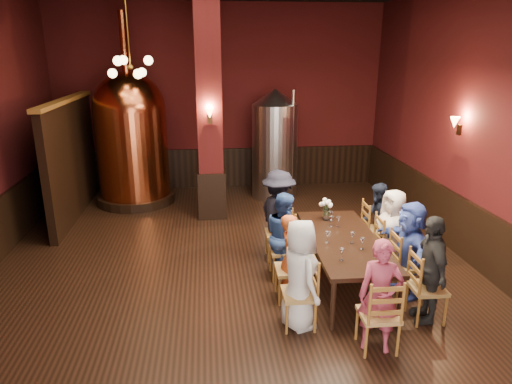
{
  "coord_description": "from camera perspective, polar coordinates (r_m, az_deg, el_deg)",
  "views": [
    {
      "loc": [
        -0.39,
        -6.48,
        3.44
      ],
      "look_at": [
        0.35,
        0.2,
        1.32
      ],
      "focal_mm": 32.0,
      "sensor_mm": 36.0,
      "label": 1
    }
  ],
  "objects": [
    {
      "name": "wainscot_right",
      "position": [
        8.34,
        25.73,
        -4.98
      ],
      "size": [
        0.08,
        9.9,
        1.0
      ],
      "primitive_type": "cube",
      "color": "black",
      "rests_on": "ground"
    },
    {
      "name": "pendant_cluster",
      "position": [
        9.49,
        -15.43,
        14.85
      ],
      "size": [
        0.9,
        0.9,
        1.7
      ],
      "primitive_type": null,
      "color": "#A57226",
      "rests_on": "room"
    },
    {
      "name": "sconce_column",
      "position": [
        9.06,
        -5.81,
        9.55
      ],
      "size": [
        0.2,
        0.2,
        0.36
      ],
      "primitive_type": null,
      "rotation": [
        0.0,
        0.0,
        3.14
      ],
      "color": "black",
      "rests_on": "column"
    },
    {
      "name": "wine_glass_0",
      "position": [
        6.75,
        11.94,
        -5.62
      ],
      "size": [
        0.07,
        0.07,
        0.17
      ],
      "primitive_type": null,
      "color": "white",
      "rests_on": "dining_table"
    },
    {
      "name": "person_6",
      "position": [
        7.48,
        16.58,
        -4.83
      ],
      "size": [
        0.62,
        0.78,
        1.38
      ],
      "primitive_type": "imported",
      "rotation": [
        0.0,
        0.0,
        5.02
      ],
      "color": "white",
      "rests_on": "ground"
    },
    {
      "name": "wine_glass_1",
      "position": [
        7.3,
        9.36,
        -3.65
      ],
      "size": [
        0.07,
        0.07,
        0.17
      ],
      "primitive_type": null,
      "color": "white",
      "rests_on": "dining_table"
    },
    {
      "name": "copper_kettle",
      "position": [
        10.74,
        -15.28,
        6.67
      ],
      "size": [
        1.78,
        1.78,
        4.21
      ],
      "rotation": [
        0.0,
        0.0,
        0.09
      ],
      "color": "black",
      "rests_on": "ground"
    },
    {
      "name": "person_2",
      "position": [
        7.05,
        3.54,
        -5.48
      ],
      "size": [
        0.46,
        0.73,
        1.38
      ],
      "primitive_type": "imported",
      "rotation": [
        0.0,
        0.0,
        1.77
      ],
      "color": "#294688",
      "rests_on": "ground"
    },
    {
      "name": "chair_5",
      "position": [
        7.02,
        18.35,
        -8.59
      ],
      "size": [
        0.47,
        0.47,
        0.92
      ],
      "primitive_type": null,
      "rotation": [
        0.0,
        0.0,
        1.55
      ],
      "color": "#8F5C24",
      "rests_on": "ground"
    },
    {
      "name": "person_0",
      "position": [
        5.85,
        5.46,
        -10.24
      ],
      "size": [
        0.63,
        0.81,
        1.45
      ],
      "primitive_type": "imported",
      "rotation": [
        0.0,
        0.0,
        1.83
      ],
      "color": "#BEBEBE",
      "rests_on": "ground"
    },
    {
      "name": "column",
      "position": [
        9.35,
        -5.85,
        10.1
      ],
      "size": [
        0.58,
        0.58,
        4.5
      ],
      "primitive_type": "cube",
      "color": "#410D11",
      "rests_on": "ground"
    },
    {
      "name": "chair_6",
      "position": [
        7.57,
        16.43,
        -6.45
      ],
      "size": [
        0.47,
        0.47,
        0.92
      ],
      "primitive_type": null,
      "rotation": [
        0.0,
        0.0,
        1.55
      ],
      "color": "#8F5C24",
      "rests_on": "ground"
    },
    {
      "name": "room",
      "position": [
        6.6,
        -2.89,
        7.08
      ],
      "size": [
        10.0,
        10.02,
        4.5
      ],
      "color": "black",
      "rests_on": "ground"
    },
    {
      "name": "partition",
      "position": [
        10.32,
        -22.03,
        3.68
      ],
      "size": [
        0.22,
        3.5,
        2.4
      ],
      "primitive_type": "cube",
      "color": "black",
      "rests_on": "ground"
    },
    {
      "name": "chair_4",
      "position": [
        6.48,
        20.65,
        -11.12
      ],
      "size": [
        0.47,
        0.47,
        0.92
      ],
      "primitive_type": null,
      "rotation": [
        0.0,
        0.0,
        1.55
      ],
      "color": "#8F5C24",
      "rests_on": "ground"
    },
    {
      "name": "wine_glass_5",
      "position": [
        6.2,
        10.65,
        -7.67
      ],
      "size": [
        0.07,
        0.07,
        0.17
      ],
      "primitive_type": null,
      "color": "white",
      "rests_on": "dining_table"
    },
    {
      "name": "wine_glass_6",
      "position": [
        7.31,
        10.22,
        -3.68
      ],
      "size": [
        0.07,
        0.07,
        0.17
      ],
      "primitive_type": null,
      "color": "white",
      "rests_on": "dining_table"
    },
    {
      "name": "dining_table",
      "position": [
        6.93,
        10.96,
        -6.25
      ],
      "size": [
        1.06,
        2.42,
        0.75
      ],
      "rotation": [
        0.0,
        0.0,
        -0.02
      ],
      "color": "black",
      "rests_on": "ground"
    },
    {
      "name": "person_4",
      "position": [
        6.36,
        20.91,
        -8.98
      ],
      "size": [
        0.44,
        0.89,
        1.46
      ],
      "primitive_type": "imported",
      "rotation": [
        0.0,
        0.0,
        4.61
      ],
      "color": "black",
      "rests_on": "ground"
    },
    {
      "name": "steel_vessel",
      "position": [
        10.8,
        2.35,
        5.99
      ],
      "size": [
        1.11,
        1.11,
        2.57
      ],
      "rotation": [
        0.0,
        0.0,
        0.04
      ],
      "color": "#B2B2B7",
      "rests_on": "ground"
    },
    {
      "name": "chair_8",
      "position": [
        5.73,
        15.07,
        -14.51
      ],
      "size": [
        0.47,
        0.47,
        0.92
      ],
      "primitive_type": null,
      "rotation": [
        0.0,
        0.0,
        3.12
      ],
      "color": "#8F5C24",
      "rests_on": "ground"
    },
    {
      "name": "wainscot_back",
      "position": [
        11.81,
        -4.27,
        3.04
      ],
      "size": [
        7.9,
        0.08,
        1.0
      ],
      "primitive_type": "cube",
      "color": "black",
      "rests_on": "ground"
    },
    {
      "name": "chair_0",
      "position": [
        5.98,
        5.39,
        -12.5
      ],
      "size": [
        0.47,
        0.47,
        0.92
      ],
      "primitive_type": null,
      "rotation": [
        0.0,
        0.0,
        -1.6
      ],
      "color": "#8F5C24",
      "rests_on": "ground"
    },
    {
      "name": "wine_glass_3",
      "position": [
        7.52,
        9.43,
        -3.0
      ],
      "size": [
        0.07,
        0.07,
        0.17
      ],
      "primitive_type": null,
      "color": "white",
      "rests_on": "dining_table"
    },
    {
      "name": "wine_glass_4",
      "position": [
        6.7,
        8.91,
        -5.6
      ],
      "size": [
        0.07,
        0.07,
        0.17
      ],
      "primitive_type": null,
      "color": "white",
      "rests_on": "dining_table"
    },
    {
      "name": "chair_3",
      "position": [
        7.75,
        2.79,
        -5.14
      ],
      "size": [
        0.47,
        0.47,
        0.92
      ],
      "primitive_type": null,
      "rotation": [
        0.0,
        0.0,
        -1.6
      ],
      "color": "#8F5C24",
      "rests_on": "ground"
    },
    {
      "name": "person_1",
      "position": [
        6.48,
        4.39,
        -8.19
      ],
      "size": [
        0.44,
        0.54,
        1.28
      ],
      "primitive_type": "imported",
      "rotation": [
        0.0,
        0.0,
        1.23
      ],
      "color": "#BF4F20",
      "rests_on": "ground"
    },
    {
      "name": "chair_1",
      "position": [
        6.56,
        4.35,
        -9.59
      ],
      "size": [
        0.47,
        0.47,
        0.92
      ],
      "primitive_type": null,
      "rotation": [
        0.0,
        0.0,
        -1.6
      ],
      "color": "#8F5C24",
      "rests_on": "ground"
    },
    {
      "name": "chair_7",
      "position": [
        8.14,
        14.77,
        -4.58
      ],
      "size": [
        0.47,
        0.47,
        0.92
      ],
      "primitive_type": null,
      "rotation": [
        0.0,
        0.0,
        1.55
      ],
      "color": "#8F5C24",
      "rests_on": "ground"
    },
    {
      "name": "person_3",
      "position": [
        7.63,
        2.83,
        -2.94
      ],
      "size": [
        0.87,
        1.14,
        1.55
      ],
      "primitive_type": "imported",
      "rotation": [
        0.0,
        0.0,
        1.9
      ],
      "color": "black",
      "rests_on": "ground"
    },
    {
      "name": "sconce_wall",
      "position": [
        8.54,
        24.12,
        7.64
      ],
      "size": [
        0.2,
        0.2,
        0.36
      ],
      "primitive_type": null,
      "rotation": [
        0.0,
        0.0,
        1.57
      ],
      "color": "black",
      "rests_on": "room"
    },
    {
      "name": "person_5",
      "position": [
        6.92,
        18.54,
        -6.74
      ],
      "size": [
        0.49,
        1.33,
        1.42
      ],
      "primitive_type": "imported",
      "rotation": [
        0.0,
        0.0,
        4.77
      ],
      "color": "#3B53B2",
      "rests_on": "ground"
    },
    {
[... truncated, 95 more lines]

